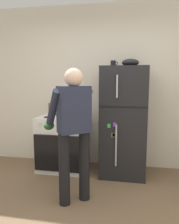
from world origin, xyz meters
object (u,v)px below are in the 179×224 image
at_px(refrigerator, 124,121).
at_px(coffee_mug, 113,64).
at_px(red_pot, 72,113).
at_px(person_cook, 73,124).
at_px(pepper_mill, 50,108).
at_px(stove_range, 63,143).
at_px(mixing_bowl, 130,63).

bearing_deg(refrigerator, coffee_mug, 164.16).
distance_m(refrigerator, red_pot, 0.83).
bearing_deg(person_cook, pepper_mill, 122.33).
distance_m(stove_range, coffee_mug, 1.51).
distance_m(red_pot, mixing_bowl, 1.19).
bearing_deg(coffee_mug, pepper_mill, 172.25).
bearing_deg(pepper_mill, coffee_mug, -7.75).
bearing_deg(person_cook, refrigerator, 60.02).
height_order(red_pot, coffee_mug, coffee_mug).
height_order(refrigerator, coffee_mug, coffee_mug).
relative_size(person_cook, pepper_mill, 8.73).
height_order(red_pot, pepper_mill, pepper_mill).
distance_m(refrigerator, person_cook, 1.11).
bearing_deg(mixing_bowl, person_cook, -123.46).
bearing_deg(mixing_bowl, coffee_mug, 169.01).
bearing_deg(coffee_mug, stove_range, -175.69).
relative_size(stove_range, person_cook, 0.56).
bearing_deg(coffee_mug, refrigerator, -15.84).
bearing_deg(person_cook, mixing_bowl, 56.54).
bearing_deg(stove_range, mixing_bowl, 0.56).
height_order(refrigerator, person_cook, refrigerator).
distance_m(stove_range, pepper_mill, 0.65).
distance_m(stove_range, person_cook, 1.15).
bearing_deg(coffee_mug, red_pot, -171.14).
relative_size(refrigerator, red_pot, 4.55).
relative_size(coffee_mug, pepper_mill, 0.61).
bearing_deg(red_pot, refrigerator, 3.47).
height_order(refrigerator, red_pot, refrigerator).
xyz_separation_m(refrigerator, person_cook, (-0.55, -0.95, 0.12)).
relative_size(refrigerator, coffee_mug, 14.86).
height_order(person_cook, pepper_mill, person_cook).
distance_m(person_cook, coffee_mug, 1.31).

